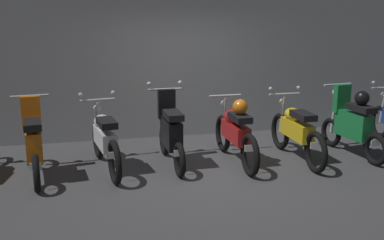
% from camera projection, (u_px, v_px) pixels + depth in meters
% --- Properties ---
extents(ground_plane, '(80.00, 80.00, 0.00)m').
position_uv_depth(ground_plane, '(208.00, 169.00, 7.25)').
color(ground_plane, '#424244').
extents(back_wall, '(17.29, 0.30, 3.31)m').
position_uv_depth(back_wall, '(179.00, 51.00, 8.97)').
color(back_wall, gray).
rests_on(back_wall, ground).
extents(motorbike_slot_2, '(0.56, 1.68, 1.18)m').
position_uv_depth(motorbike_slot_2, '(34.00, 143.00, 6.79)').
color(motorbike_slot_2, black).
rests_on(motorbike_slot_2, ground).
extents(motorbike_slot_3, '(0.58, 1.94, 1.15)m').
position_uv_depth(motorbike_slot_3, '(105.00, 139.00, 7.14)').
color(motorbike_slot_3, black).
rests_on(motorbike_slot_3, ground).
extents(motorbike_slot_4, '(0.59, 1.68, 1.29)m').
position_uv_depth(motorbike_slot_4, '(171.00, 133.00, 7.38)').
color(motorbike_slot_4, black).
rests_on(motorbike_slot_4, ground).
extents(motorbike_slot_5, '(0.56, 1.95, 1.08)m').
position_uv_depth(motorbike_slot_5, '(235.00, 131.00, 7.47)').
color(motorbike_slot_5, black).
rests_on(motorbike_slot_5, ground).
extents(motorbike_slot_6, '(0.59, 1.95, 1.15)m').
position_uv_depth(motorbike_slot_6, '(296.00, 131.00, 7.64)').
color(motorbike_slot_6, black).
rests_on(motorbike_slot_6, ground).
extents(motorbike_slot_7, '(0.56, 1.68, 1.18)m').
position_uv_depth(motorbike_slot_7, '(352.00, 123.00, 7.86)').
color(motorbike_slot_7, black).
rests_on(motorbike_slot_7, ground).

